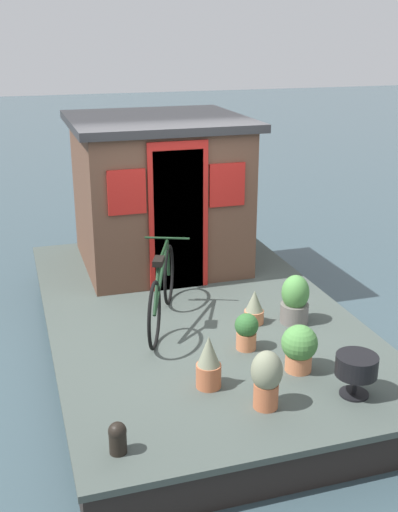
% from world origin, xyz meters
% --- Properties ---
extents(ground_plane, '(60.00, 60.00, 0.00)m').
position_xyz_m(ground_plane, '(0.00, 0.00, 0.00)').
color(ground_plane, '#384C54').
extents(houseboat_deck, '(5.42, 3.27, 0.43)m').
position_xyz_m(houseboat_deck, '(0.00, 0.00, 0.22)').
color(houseboat_deck, '#424C47').
rests_on(houseboat_deck, ground_plane).
extents(houseboat_cabin, '(2.14, 2.21, 1.95)m').
position_xyz_m(houseboat_cabin, '(1.60, 0.00, 1.41)').
color(houseboat_cabin, brown).
rests_on(houseboat_cabin, houseboat_deck).
extents(bicycle, '(1.66, 0.76, 0.83)m').
position_xyz_m(bicycle, '(-0.27, 0.43, 0.82)').
color(bicycle, black).
rests_on(bicycle, houseboat_deck).
extents(potted_plant_fern, '(0.21, 0.21, 0.37)m').
position_xyz_m(potted_plant_fern, '(-0.56, -0.51, 0.61)').
color(potted_plant_fern, '#C6754C').
rests_on(potted_plant_fern, houseboat_deck).
extents(potted_plant_succulent, '(0.34, 0.34, 0.45)m').
position_xyz_m(potted_plant_succulent, '(-1.61, -0.53, 0.67)').
color(potted_plant_succulent, '#C6754C').
rests_on(potted_plant_succulent, houseboat_deck).
extents(potted_plant_thyme, '(0.24, 0.24, 0.37)m').
position_xyz_m(potted_plant_thyme, '(-1.07, -0.22, 0.63)').
color(potted_plant_thyme, '#C6754C').
rests_on(potted_plant_thyme, houseboat_deck).
extents(potted_plant_lavender, '(0.23, 0.23, 0.49)m').
position_xyz_m(potted_plant_lavender, '(-1.63, 0.35, 0.67)').
color(potted_plant_lavender, '#B2603D').
rests_on(potted_plant_lavender, houseboat_deck).
extents(potted_plant_sage, '(0.27, 0.27, 0.52)m').
position_xyz_m(potted_plant_sage, '(-2.08, -0.01, 0.71)').
color(potted_plant_sage, '#B2603D').
rests_on(potted_plant_sage, houseboat_deck).
extents(potted_plant_mint, '(0.30, 0.30, 0.54)m').
position_xyz_m(potted_plant_mint, '(-0.66, -0.93, 0.69)').
color(potted_plant_mint, slate).
rests_on(potted_plant_mint, houseboat_deck).
extents(charcoal_grill, '(0.36, 0.36, 0.38)m').
position_xyz_m(charcoal_grill, '(-2.13, -0.81, 0.71)').
color(charcoal_grill, black).
rests_on(charcoal_grill, houseboat_deck).
extents(mooring_bollard, '(0.14, 0.14, 0.26)m').
position_xyz_m(mooring_bollard, '(-2.31, 1.29, 0.57)').
color(mooring_bollard, black).
rests_on(mooring_bollard, houseboat_deck).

